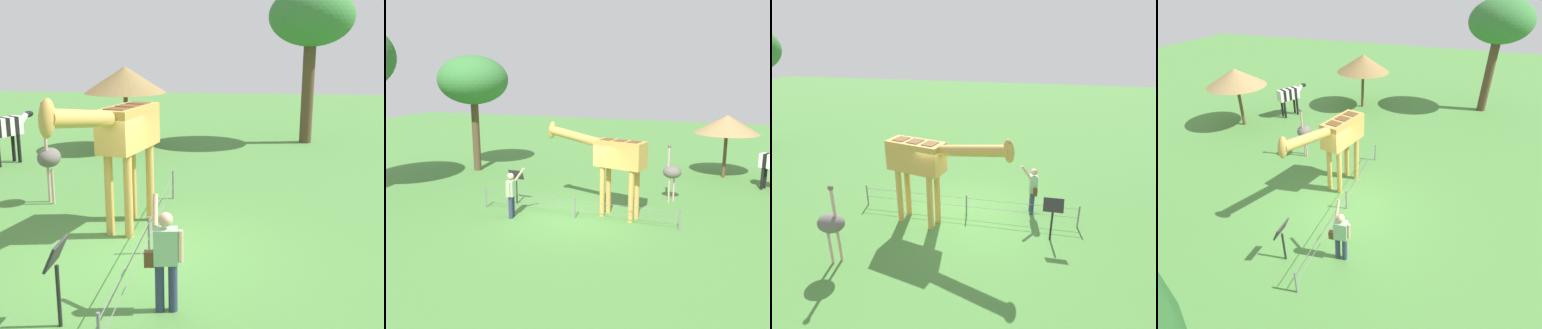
{
  "view_description": "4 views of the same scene",
  "coord_description": "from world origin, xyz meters",
  "views": [
    {
      "loc": [
        9.01,
        1.76,
        4.03
      ],
      "look_at": [
        -0.39,
        0.85,
        1.7
      ],
      "focal_mm": 47.57,
      "sensor_mm": 36.0,
      "label": 1
    },
    {
      "loc": [
        -4.66,
        12.75,
        4.93
      ],
      "look_at": [
        0.07,
        -0.47,
        1.78
      ],
      "focal_mm": 38.9,
      "sensor_mm": 36.0,
      "label": 2
    },
    {
      "loc": [
        1.89,
        -9.26,
        5.68
      ],
      "look_at": [
        -0.14,
        0.34,
        1.69
      ],
      "focal_mm": 31.06,
      "sensor_mm": 36.0,
      "label": 3
    },
    {
      "loc": [
        7.66,
        3.02,
        6.79
      ],
      "look_at": [
        0.52,
        0.39,
        2.14
      ],
      "focal_mm": 28.7,
      "sensor_mm": 36.0,
      "label": 4
    }
  ],
  "objects": [
    {
      "name": "tree_east",
      "position": [
        7.15,
        -5.03,
        4.48
      ],
      "size": [
        3.39,
        3.39,
        5.71
      ],
      "color": "brown",
      "rests_on": "ground_plane"
    },
    {
      "name": "shade_hut_far",
      "position": [
        -4.71,
        -7.63,
        2.53
      ],
      "size": [
        2.94,
        2.94,
        2.97
      ],
      "color": "brown",
      "rests_on": "ground_plane"
    },
    {
      "name": "visitor",
      "position": [
        2.07,
        0.69,
        0.9
      ],
      "size": [
        0.58,
        0.58,
        1.75
      ],
      "color": "navy",
      "rests_on": "ground_plane"
    },
    {
      "name": "wire_fence",
      "position": [
        0.0,
        0.06,
        0.4
      ],
      "size": [
        7.05,
        0.05,
        0.75
      ],
      "color": "slate",
      "rests_on": "ground_plane"
    },
    {
      "name": "info_sign",
      "position": [
        2.65,
        -0.76,
        0.95
      ],
      "size": [
        0.56,
        0.21,
        1.32
      ],
      "color": "black",
      "rests_on": "ground_plane"
    },
    {
      "name": "ground_plane",
      "position": [
        0.0,
        0.0,
        0.0
      ],
      "size": [
        60.0,
        60.0,
        0.0
      ],
      "primitive_type": "plane",
      "color": "#4C843D"
    },
    {
      "name": "ostrich",
      "position": [
        -2.85,
        -2.95,
        1.18
      ],
      "size": [
        0.7,
        0.56,
        2.25
      ],
      "color": "#CC9E93",
      "rests_on": "ground_plane"
    },
    {
      "name": "giraffe",
      "position": [
        -1.06,
        -0.67,
        2.11
      ],
      "size": [
        3.88,
        1.39,
        3.16
      ],
      "color": "gold",
      "rests_on": "ground_plane"
    }
  ]
}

